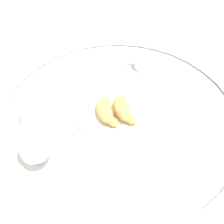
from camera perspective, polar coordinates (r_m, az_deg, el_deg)
The scene contains 8 objects.
ground_plane at distance 0.84m, azimuth 1.31°, elevation -0.09°, with size 2.20×2.20×0.00m, color silver.
table_chrome_rim at distance 0.84m, azimuth 1.32°, elevation 0.46°, with size 0.81×0.81×0.02m, color silver.
pastry_plate at distance 0.82m, azimuth 0.00°, elevation -0.92°, with size 0.23×0.23×0.02m.
croissant_large at distance 0.80m, azimuth -1.74°, elevation 0.27°, with size 0.13×0.09×0.04m.
croissant_small at distance 0.80m, azimuth 2.16°, elevation 0.68°, with size 0.13×0.09×0.04m.
coffee_cup_near at distance 1.00m, azimuth 6.99°, elevation 10.64°, with size 0.14×0.14×0.06m.
coffee_cup_far at distance 0.84m, azimuth -17.41°, elevation -0.75°, with size 0.14×0.14×0.06m.
juice_glass_left at distance 0.68m, azimuth -17.44°, elevation -6.91°, with size 0.08×0.08×0.14m.
Camera 1 is at (0.56, 0.00, 0.63)m, focal length 41.13 mm.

